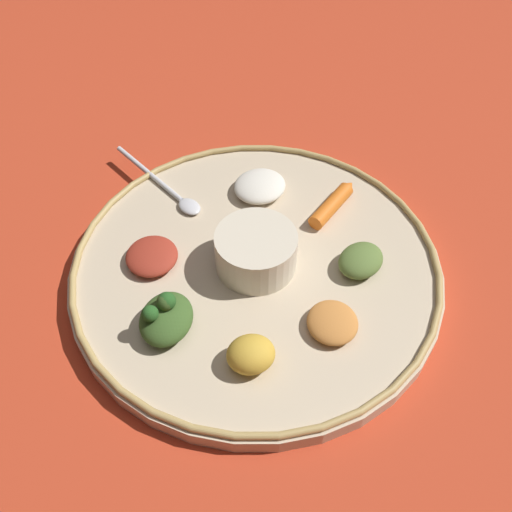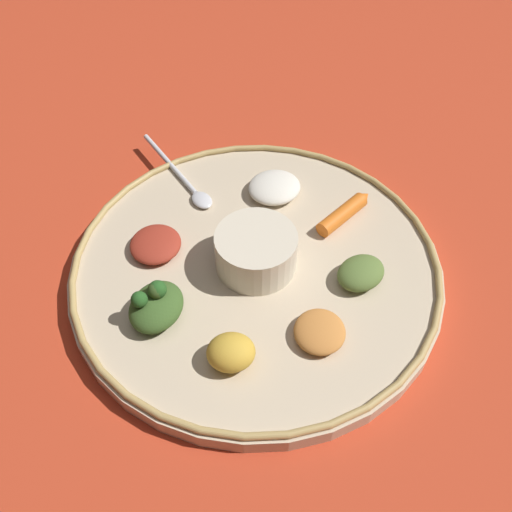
% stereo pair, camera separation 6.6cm
% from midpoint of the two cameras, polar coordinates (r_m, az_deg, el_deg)
% --- Properties ---
extents(ground_plane, '(2.40, 2.40, 0.00)m').
position_cam_midpoint_polar(ground_plane, '(0.69, -2.75, -2.08)').
color(ground_plane, '#B7381E').
extents(platter, '(0.44, 0.44, 0.02)m').
position_cam_midpoint_polar(platter, '(0.68, -2.78, -1.54)').
color(platter, '#C6B293').
rests_on(platter, ground_plane).
extents(platter_rim, '(0.43, 0.43, 0.01)m').
position_cam_midpoint_polar(platter_rim, '(0.67, -2.82, -0.83)').
color(platter_rim, tan).
rests_on(platter_rim, platter).
extents(center_bowl, '(0.10, 0.10, 0.05)m').
position_cam_midpoint_polar(center_bowl, '(0.66, -2.89, 0.44)').
color(center_bowl, beige).
rests_on(center_bowl, platter).
extents(spoon, '(0.17, 0.07, 0.01)m').
position_cam_midpoint_polar(spoon, '(0.77, -11.13, 6.37)').
color(spoon, silver).
rests_on(spoon, platter).
extents(greens_pile, '(0.07, 0.08, 0.05)m').
position_cam_midpoint_polar(greens_pile, '(0.62, -12.06, -6.14)').
color(greens_pile, '#385623').
rests_on(greens_pile, platter).
extents(carrot_near_spoon, '(0.03, 0.09, 0.02)m').
position_cam_midpoint_polar(carrot_near_spoon, '(0.73, 5.19, 5.14)').
color(carrot_near_spoon, orange).
rests_on(carrot_near_spoon, platter).
extents(mound_rice_white, '(0.09, 0.09, 0.02)m').
position_cam_midpoint_polar(mound_rice_white, '(0.75, -2.16, 6.85)').
color(mound_rice_white, silver).
rests_on(mound_rice_white, platter).
extents(mound_squash, '(0.08, 0.08, 0.02)m').
position_cam_midpoint_polar(mound_squash, '(0.62, 4.58, -6.82)').
color(mound_squash, '#C67A38').
rests_on(mound_squash, platter).
extents(mound_beet, '(0.09, 0.09, 0.02)m').
position_cam_midpoint_polar(mound_beet, '(0.69, -13.08, -0.17)').
color(mound_beet, maroon).
rests_on(mound_beet, platter).
extents(mound_lentil_yellow, '(0.07, 0.07, 0.03)m').
position_cam_midpoint_polar(mound_lentil_yellow, '(0.59, -3.81, -9.97)').
color(mound_lentil_yellow, gold).
rests_on(mound_lentil_yellow, platter).
extents(mound_collards, '(0.06, 0.07, 0.03)m').
position_cam_midpoint_polar(mound_collards, '(0.67, 7.64, -0.60)').
color(mound_collards, '#567033').
rests_on(mound_collards, platter).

